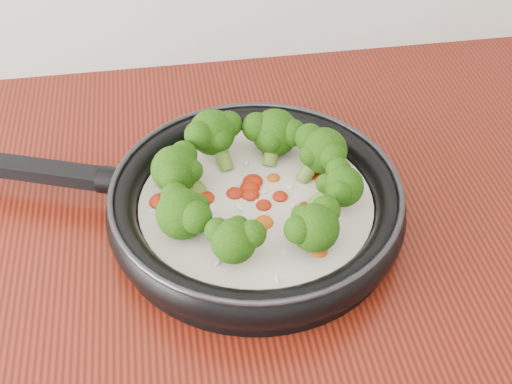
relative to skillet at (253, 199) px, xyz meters
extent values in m
cylinder|color=black|center=(0.00, 0.00, -0.03)|extent=(0.43, 0.43, 0.01)
torus|color=black|center=(0.00, 0.00, 0.00)|extent=(0.45, 0.45, 0.04)
torus|color=#2D2D33|center=(0.00, 0.00, 0.02)|extent=(0.44, 0.44, 0.01)
cube|color=black|center=(-0.25, 0.09, 0.00)|extent=(0.20, 0.10, 0.02)
cylinder|color=black|center=(-0.16, 0.06, 0.00)|extent=(0.04, 0.04, 0.03)
cylinder|color=silver|center=(0.00, 0.00, -0.01)|extent=(0.35, 0.35, 0.02)
ellipsoid|color=#9E1B07|center=(0.09, 0.03, 0.00)|extent=(0.03, 0.03, 0.01)
ellipsoid|color=#9E1B07|center=(-0.06, 0.01, 0.00)|extent=(0.03, 0.03, 0.01)
ellipsoid|color=#C4490C|center=(0.03, 0.03, 0.00)|extent=(0.02, 0.02, 0.01)
ellipsoid|color=#9E1B07|center=(0.00, 0.02, 0.00)|extent=(0.03, 0.03, 0.01)
ellipsoid|color=#9E1B07|center=(-0.02, 0.01, 0.00)|extent=(0.02, 0.02, 0.01)
ellipsoid|color=#C4490C|center=(0.03, 0.08, 0.00)|extent=(0.03, 0.03, 0.01)
ellipsoid|color=#9E1B07|center=(-0.11, 0.01, 0.00)|extent=(0.03, 0.03, 0.01)
ellipsoid|color=#9E1B07|center=(0.00, 0.03, 0.00)|extent=(0.04, 0.04, 0.01)
ellipsoid|color=#C4490C|center=(0.00, -0.05, 0.00)|extent=(0.03, 0.03, 0.01)
ellipsoid|color=#9E1B07|center=(0.03, 0.00, 0.00)|extent=(0.03, 0.03, 0.01)
ellipsoid|color=#9E1B07|center=(0.01, -0.01, 0.00)|extent=(0.02, 0.02, 0.01)
ellipsoid|color=#C4490C|center=(-0.07, 0.02, 0.00)|extent=(0.03, 0.03, 0.01)
ellipsoid|color=#9E1B07|center=(-0.10, -0.02, 0.00)|extent=(0.03, 0.03, 0.01)
ellipsoid|color=#9E1B07|center=(-0.07, 0.03, 0.00)|extent=(0.02, 0.02, 0.01)
ellipsoid|color=#C4490C|center=(0.00, 0.01, 0.00)|extent=(0.02, 0.02, 0.01)
ellipsoid|color=#9E1B07|center=(-0.03, -0.04, 0.00)|extent=(0.02, 0.02, 0.01)
ellipsoid|color=#9E1B07|center=(0.00, 0.01, 0.00)|extent=(0.03, 0.03, 0.01)
ellipsoid|color=#C4490C|center=(0.06, -0.09, 0.00)|extent=(0.03, 0.03, 0.01)
ellipsoid|color=#9E1B07|center=(0.06, -0.02, 0.00)|extent=(0.02, 0.02, 0.01)
ellipsoid|color=#9E1B07|center=(0.11, 0.01, 0.00)|extent=(0.03, 0.03, 0.01)
ellipsoid|color=#C4490C|center=(0.01, -0.04, 0.00)|extent=(0.03, 0.03, 0.01)
ellipsoid|color=white|center=(0.07, -0.03, 0.00)|extent=(0.01, 0.01, 0.00)
ellipsoid|color=white|center=(-0.08, -0.01, 0.00)|extent=(0.01, 0.01, 0.00)
ellipsoid|color=white|center=(-0.02, -0.01, 0.00)|extent=(0.01, 0.01, 0.00)
ellipsoid|color=white|center=(0.01, 0.00, 0.00)|extent=(0.01, 0.01, 0.00)
ellipsoid|color=white|center=(0.05, -0.06, 0.00)|extent=(0.01, 0.01, 0.00)
ellipsoid|color=white|center=(0.12, -0.01, 0.00)|extent=(0.01, 0.01, 0.00)
ellipsoid|color=white|center=(-0.07, 0.09, 0.00)|extent=(0.01, 0.01, 0.00)
ellipsoid|color=white|center=(0.00, 0.00, 0.00)|extent=(0.00, 0.01, 0.00)
ellipsoid|color=white|center=(-0.03, -0.06, 0.00)|extent=(0.01, 0.01, 0.00)
ellipsoid|color=white|center=(0.02, -0.09, 0.00)|extent=(0.01, 0.01, 0.00)
ellipsoid|color=white|center=(0.01, 0.00, 0.00)|extent=(0.01, 0.01, 0.00)
ellipsoid|color=white|center=(0.05, 0.01, 0.00)|extent=(0.01, 0.01, 0.00)
ellipsoid|color=white|center=(-0.12, 0.00, 0.00)|extent=(0.01, 0.00, 0.00)
ellipsoid|color=white|center=(-0.02, -0.02, 0.00)|extent=(0.01, 0.01, 0.00)
ellipsoid|color=white|center=(0.08, -0.04, 0.00)|extent=(0.01, 0.01, 0.00)
ellipsoid|color=white|center=(0.04, -0.02, 0.00)|extent=(0.01, 0.01, 0.00)
ellipsoid|color=white|center=(-0.01, 0.01, 0.00)|extent=(0.01, 0.01, 0.00)
ellipsoid|color=white|center=(-0.01, 0.00, 0.00)|extent=(0.00, 0.01, 0.00)
ellipsoid|color=white|center=(0.02, 0.01, 0.00)|extent=(0.01, 0.01, 0.00)
ellipsoid|color=white|center=(0.01, -0.13, 0.00)|extent=(0.01, 0.01, 0.00)
ellipsoid|color=white|center=(-0.01, -0.01, 0.00)|extent=(0.01, 0.01, 0.00)
ellipsoid|color=white|center=(0.00, 0.06, 0.00)|extent=(0.01, 0.01, 0.00)
ellipsoid|color=white|center=(-0.05, -0.09, 0.00)|extent=(0.01, 0.01, 0.00)
cylinder|color=olive|center=(0.08, -0.02, 0.01)|extent=(0.04, 0.03, 0.04)
sphere|color=black|center=(0.10, -0.03, 0.03)|extent=(0.06, 0.06, 0.05)
sphere|color=black|center=(0.10, -0.01, 0.04)|extent=(0.04, 0.04, 0.03)
sphere|color=black|center=(0.09, -0.05, 0.04)|extent=(0.04, 0.04, 0.03)
sphere|color=black|center=(0.08, -0.03, 0.03)|extent=(0.03, 0.03, 0.02)
cylinder|color=olive|center=(0.07, 0.03, 0.01)|extent=(0.04, 0.03, 0.04)
sphere|color=black|center=(0.09, 0.04, 0.03)|extent=(0.07, 0.07, 0.06)
sphere|color=black|center=(0.08, 0.05, 0.04)|extent=(0.05, 0.05, 0.04)
sphere|color=black|center=(0.10, 0.02, 0.04)|extent=(0.04, 0.04, 0.03)
sphere|color=black|center=(0.07, 0.03, 0.03)|extent=(0.04, 0.04, 0.03)
cylinder|color=olive|center=(0.03, 0.07, 0.01)|extent=(0.03, 0.04, 0.04)
sphere|color=black|center=(0.04, 0.08, 0.03)|extent=(0.08, 0.08, 0.06)
sphere|color=black|center=(0.02, 0.09, 0.04)|extent=(0.05, 0.05, 0.04)
sphere|color=black|center=(0.06, 0.07, 0.04)|extent=(0.04, 0.04, 0.03)
sphere|color=black|center=(0.03, 0.07, 0.03)|extent=(0.04, 0.04, 0.03)
cylinder|color=olive|center=(-0.03, 0.07, 0.02)|extent=(0.03, 0.04, 0.04)
sphere|color=black|center=(-0.04, 0.09, 0.03)|extent=(0.07, 0.07, 0.06)
sphere|color=black|center=(-0.05, 0.07, 0.04)|extent=(0.05, 0.05, 0.04)
sphere|color=black|center=(-0.01, 0.09, 0.04)|extent=(0.04, 0.04, 0.03)
sphere|color=black|center=(-0.03, 0.07, 0.04)|extent=(0.04, 0.04, 0.03)
cylinder|color=olive|center=(-0.07, 0.02, 0.01)|extent=(0.04, 0.03, 0.04)
sphere|color=black|center=(-0.09, 0.03, 0.03)|extent=(0.07, 0.07, 0.06)
sphere|color=black|center=(-0.09, 0.01, 0.04)|extent=(0.05, 0.05, 0.04)
sphere|color=black|center=(-0.07, 0.05, 0.04)|extent=(0.04, 0.04, 0.03)
sphere|color=black|center=(-0.07, 0.02, 0.03)|extent=(0.04, 0.04, 0.03)
cylinder|color=olive|center=(-0.07, -0.04, 0.01)|extent=(0.04, 0.03, 0.04)
sphere|color=black|center=(-0.08, -0.04, 0.03)|extent=(0.07, 0.07, 0.06)
sphere|color=black|center=(-0.07, -0.06, 0.04)|extent=(0.04, 0.04, 0.03)
sphere|color=black|center=(-0.09, -0.02, 0.04)|extent=(0.04, 0.04, 0.03)
sphere|color=black|center=(-0.07, -0.04, 0.03)|extent=(0.04, 0.04, 0.03)
cylinder|color=olive|center=(-0.03, -0.07, 0.01)|extent=(0.03, 0.04, 0.04)
sphere|color=black|center=(-0.03, -0.09, 0.03)|extent=(0.06, 0.06, 0.05)
sphere|color=black|center=(-0.02, -0.09, 0.04)|extent=(0.04, 0.04, 0.03)
sphere|color=black|center=(-0.05, -0.08, 0.04)|extent=(0.04, 0.04, 0.03)
sphere|color=black|center=(-0.03, -0.07, 0.03)|extent=(0.03, 0.03, 0.02)
cylinder|color=olive|center=(0.04, -0.07, 0.01)|extent=(0.03, 0.04, 0.04)
sphere|color=black|center=(0.05, -0.09, 0.03)|extent=(0.07, 0.07, 0.05)
sphere|color=black|center=(0.07, -0.08, 0.04)|extent=(0.04, 0.04, 0.03)
sphere|color=black|center=(0.03, -0.10, 0.04)|extent=(0.04, 0.04, 0.03)
sphere|color=black|center=(0.04, -0.07, 0.04)|extent=(0.03, 0.03, 0.03)
camera|label=1|loc=(-0.09, -0.56, 0.53)|focal=46.48mm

